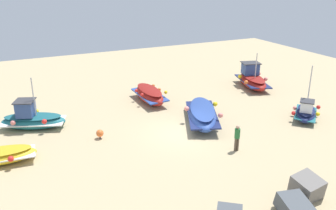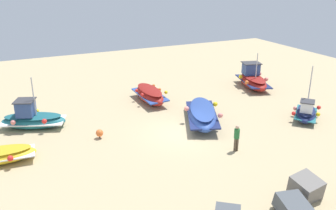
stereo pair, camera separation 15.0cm
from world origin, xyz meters
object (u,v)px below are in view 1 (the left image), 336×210
object	(u,v)px
fishing_boat_2	(32,119)
fishing_boat_0	(306,112)
fishing_boat_1	(149,95)
fishing_boat_4	(252,79)
fishing_boat_3	(202,114)
mooring_buoy_0	(100,133)
person_walking	(237,136)

from	to	relation	value
fishing_boat_2	fishing_boat_0	bearing A→B (deg)	-178.85
fishing_boat_1	fishing_boat_4	world-z (taller)	fishing_boat_4
fishing_boat_0	fishing_boat_1	xyz separation A→B (m)	(8.64, -8.13, 0.09)
fishing_boat_3	mooring_buoy_0	xyz separation A→B (m)	(7.13, -0.52, -0.25)
fishing_boat_3	mooring_buoy_0	size ratio (longest dim) A/B	9.61
fishing_boat_3	mooring_buoy_0	bearing A→B (deg)	-69.41
fishing_boat_0	fishing_boat_1	bearing A→B (deg)	-85.12
fishing_boat_2	person_walking	size ratio (longest dim) A/B	2.78
person_walking	fishing_boat_1	bearing A→B (deg)	-172.03
fishing_boat_0	fishing_boat_3	world-z (taller)	fishing_boat_0
fishing_boat_0	fishing_boat_2	size ratio (longest dim) A/B	0.85
fishing_boat_3	fishing_boat_4	distance (m)	9.75
mooring_buoy_0	fishing_boat_3	bearing A→B (deg)	175.83
mooring_buoy_0	fishing_boat_4	bearing A→B (deg)	-163.28
fishing_boat_4	fishing_boat_2	bearing A→B (deg)	110.26
fishing_boat_2	mooring_buoy_0	world-z (taller)	fishing_boat_2
fishing_boat_2	person_walking	xyz separation A→B (m)	(-10.44, 8.58, 0.29)
fishing_boat_1	fishing_boat_2	bearing A→B (deg)	-81.02
fishing_boat_4	person_walking	xyz separation A→B (m)	(8.61, 9.69, 0.22)
fishing_boat_2	fishing_boat_3	distance (m)	11.50
fishing_boat_3	person_walking	world-z (taller)	person_walking
fishing_boat_2	mooring_buoy_0	distance (m)	5.07
fishing_boat_3	person_walking	distance (m)	4.56
fishing_boat_3	fishing_boat_1	bearing A→B (deg)	-138.21
fishing_boat_2	fishing_boat_3	world-z (taller)	fishing_boat_2
fishing_boat_4	fishing_boat_1	bearing A→B (deg)	105.09
fishing_boat_2	fishing_boat_4	size ratio (longest dim) A/B	0.91
fishing_boat_3	person_walking	bearing A→B (deg)	20.61
fishing_boat_1	fishing_boat_4	distance (m)	9.96
fishing_boat_4	person_walking	world-z (taller)	fishing_boat_4
person_walking	fishing_boat_2	bearing A→B (deg)	-129.10
fishing_boat_4	person_walking	bearing A→B (deg)	155.29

